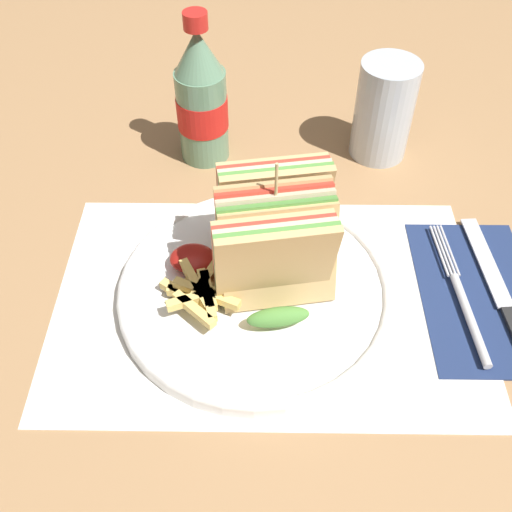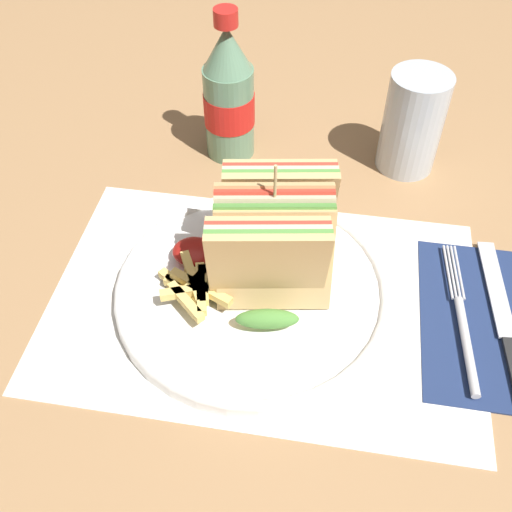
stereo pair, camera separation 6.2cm
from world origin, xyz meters
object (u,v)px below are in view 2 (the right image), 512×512
(coke_bottle_near, at_px, (229,96))
(knife, at_px, (504,323))
(glass_near, at_px, (411,129))
(fork, at_px, (464,328))
(plate_main, at_px, (253,289))
(club_sandwich, at_px, (273,238))

(coke_bottle_near, bearing_deg, knife, -36.13)
(coke_bottle_near, bearing_deg, glass_near, 2.18)
(fork, xyz_separation_m, knife, (0.04, 0.02, -0.00))
(plate_main, bearing_deg, fork, -4.00)
(coke_bottle_near, bearing_deg, club_sandwich, -68.47)
(plate_main, xyz_separation_m, coke_bottle_near, (-0.07, 0.24, 0.07))
(plate_main, distance_m, club_sandwich, 0.07)
(plate_main, bearing_deg, knife, 0.11)
(knife, bearing_deg, glass_near, 107.46)
(knife, bearing_deg, club_sandwich, 171.73)
(club_sandwich, bearing_deg, glass_near, 58.66)
(club_sandwich, bearing_deg, coke_bottle_near, 111.53)
(plate_main, xyz_separation_m, knife, (0.26, 0.00, -0.00))
(club_sandwich, height_order, glass_near, club_sandwich)
(plate_main, bearing_deg, coke_bottle_near, 106.26)
(plate_main, distance_m, glass_near, 0.30)
(knife, height_order, glass_near, glass_near)
(plate_main, bearing_deg, glass_near, 57.41)
(knife, bearing_deg, coke_bottle_near, 139.56)
(fork, bearing_deg, coke_bottle_near, 133.99)
(plate_main, bearing_deg, club_sandwich, 43.68)
(knife, distance_m, coke_bottle_near, 0.41)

